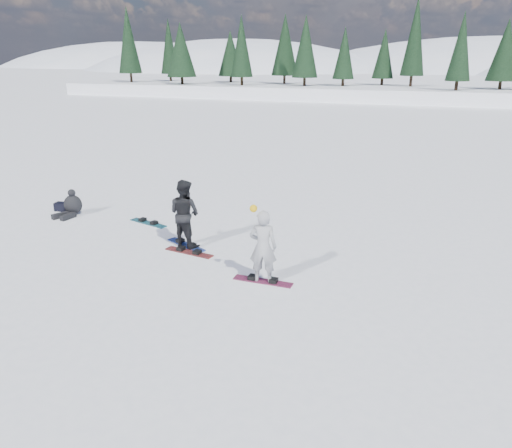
{
  "coord_description": "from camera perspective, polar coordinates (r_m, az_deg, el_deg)",
  "views": [
    {
      "loc": [
        6.22,
        -11.5,
        5.31
      ],
      "look_at": [
        1.86,
        0.13,
        1.1
      ],
      "focal_mm": 35.0,
      "sensor_mm": 36.0,
      "label": 1
    }
  ],
  "objects": [
    {
      "name": "alpine_backdrop",
      "position": [
        202.39,
        15.74,
        12.6
      ],
      "size": [
        412.5,
        227.0,
        53.2
      ],
      "color": "white",
      "rests_on": "ground"
    },
    {
      "name": "snowboard_loose_b",
      "position": [
        14.27,
        -7.66,
        -3.23
      ],
      "size": [
        1.52,
        0.49,
        0.03
      ],
      "primitive_type": "cube",
      "rotation": [
        0.0,
        0.0,
        -0.14
      ],
      "color": "maroon",
      "rests_on": "ground"
    },
    {
      "name": "snowboarder_man",
      "position": [
        14.51,
        -8.17,
        1.22
      ],
      "size": [
        1.11,
        0.95,
        1.98
      ],
      "primitive_type": "imported",
      "rotation": [
        0.0,
        0.0,
        2.91
      ],
      "color": "black",
      "rests_on": "ground"
    },
    {
      "name": "snowboard_woman",
      "position": [
        12.4,
        0.79,
        -6.56
      ],
      "size": [
        1.5,
        0.29,
        0.03
      ],
      "primitive_type": "cube",
      "rotation": [
        0.0,
        0.0,
        0.0
      ],
      "color": "#8A1E48",
      "rests_on": "ground"
    },
    {
      "name": "seated_rider",
      "position": [
        18.54,
        -20.3,
        2.03
      ],
      "size": [
        0.76,
        1.14,
        0.91
      ],
      "rotation": [
        0.0,
        0.0,
        -0.24
      ],
      "color": "black",
      "rests_on": "ground"
    },
    {
      "name": "ground",
      "position": [
        14.11,
        -7.3,
        -3.54
      ],
      "size": [
        420.0,
        420.0,
        0.0
      ],
      "primitive_type": "plane",
      "color": "white",
      "rests_on": "ground"
    },
    {
      "name": "snowboard_loose_c",
      "position": [
        16.97,
        -12.2,
        0.11
      ],
      "size": [
        1.52,
        0.67,
        0.03
      ],
      "primitive_type": "cube",
      "rotation": [
        0.0,
        0.0,
        -0.27
      ],
      "color": "#16687B",
      "rests_on": "ground"
    },
    {
      "name": "snowboard_man",
      "position": [
        14.83,
        -7.99,
        -2.38
      ],
      "size": [
        1.48,
        0.88,
        0.03
      ],
      "primitive_type": "cube",
      "rotation": [
        0.0,
        0.0,
        -0.43
      ],
      "color": "#1C379A",
      "rests_on": "ground"
    },
    {
      "name": "snowboarder_woman",
      "position": [
        12.03,
        0.8,
        -2.6
      ],
      "size": [
        0.74,
        0.56,
        2.0
      ],
      "rotation": [
        0.0,
        0.0,
        3.33
      ],
      "color": "#ACACB1",
      "rests_on": "ground"
    },
    {
      "name": "gear_bag",
      "position": [
        19.23,
        -21.33,
        1.86
      ],
      "size": [
        0.48,
        0.35,
        0.3
      ],
      "primitive_type": "cube",
      "rotation": [
        0.0,
        0.0,
        0.11
      ],
      "color": "black",
      "rests_on": "ground"
    }
  ]
}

